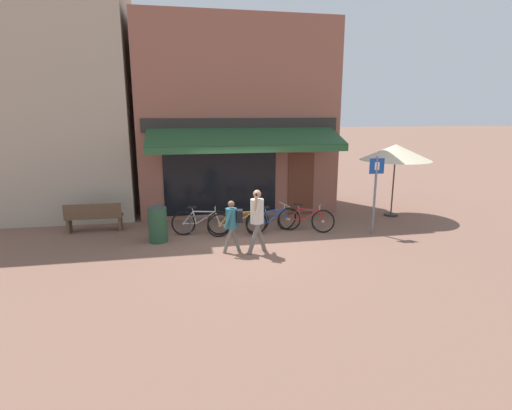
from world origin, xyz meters
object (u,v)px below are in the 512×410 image
bicycle_silver (201,222)px  pedestrian_child (233,220)px  bicycle_red (306,219)px  bicycle_orange (239,223)px  litter_bin (158,223)px  cafe_parasol (396,153)px  parking_sign (375,187)px  park_bench (94,217)px  pedestrian_adult (257,214)px  bicycle_blue (272,220)px

bicycle_silver → pedestrian_child: pedestrian_child is taller
pedestrian_child → bicycle_red: bearing=-139.8°
bicycle_orange → bicycle_red: bearing=-5.3°
litter_bin → cafe_parasol: bearing=10.0°
pedestrian_child → cafe_parasol: size_ratio=0.55×
parking_sign → park_bench: 8.24m
park_bench → pedestrian_adult: bearing=-31.5°
park_bench → cafe_parasol: bearing=0.1°
litter_bin → cafe_parasol: (7.72, 1.36, 1.62)m
bicycle_silver → parking_sign: size_ratio=0.76×
pedestrian_adult → pedestrian_child: size_ratio=1.21×
bicycle_red → park_bench: (-6.14, 1.17, 0.10)m
bicycle_silver → litter_bin: litter_bin is taller
bicycle_blue → litter_bin: litter_bin is taller
pedestrian_adult → pedestrian_child: pedestrian_adult is taller
bicycle_red → bicycle_blue: bearing=-158.8°
bicycle_blue → bicycle_red: bicycle_blue is taller
bicycle_blue → pedestrian_adult: size_ratio=1.04×
bicycle_blue → bicycle_red: (1.01, -0.07, -0.00)m
bicycle_orange → pedestrian_child: bearing=-111.2°
litter_bin → parking_sign: 6.19m
pedestrian_adult → bicycle_blue: bearing=-119.4°
bicycle_red → cafe_parasol: 4.07m
bicycle_silver → cafe_parasol: (6.52, 0.92, 1.78)m
pedestrian_child → park_bench: 4.56m
bicycle_silver → litter_bin: bearing=-151.7°
bicycle_blue → pedestrian_child: bearing=-153.7°
bicycle_red → park_bench: bearing=-165.5°
pedestrian_child → litter_bin: 2.26m
bicycle_silver → parking_sign: 5.10m
bicycle_blue → pedestrian_child: 2.04m
bicycle_orange → park_bench: bearing=157.2°
parking_sign → pedestrian_adult: bearing=-165.7°
pedestrian_adult → litter_bin: (-2.48, 1.35, -0.46)m
litter_bin → parking_sign: parking_sign is taller
bicycle_red → litter_bin: 4.27m
pedestrian_child → bicycle_silver: bearing=-57.1°
bicycle_red → pedestrian_adult: (-1.78, -1.50, 0.62)m
bicycle_red → park_bench: size_ratio=0.98×
pedestrian_adult → cafe_parasol: (5.23, 2.70, 1.16)m
bicycle_red → park_bench: 6.25m
bicycle_red → parking_sign: bearing=8.0°
bicycle_silver → cafe_parasol: cafe_parasol is taller
litter_bin → bicycle_red: bearing=2.1°
bicycle_blue → cafe_parasol: 4.94m
bicycle_silver → litter_bin: (-1.20, -0.43, 0.17)m
pedestrian_child → cafe_parasol: 6.51m
bicycle_blue → pedestrian_child: size_ratio=1.25×
bicycle_silver → bicycle_red: 3.08m
cafe_parasol → bicycle_red: bearing=-160.8°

